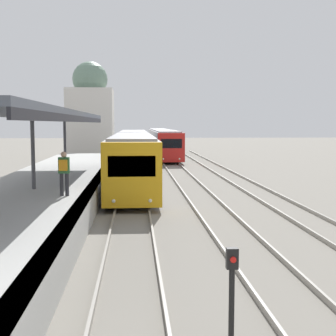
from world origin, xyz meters
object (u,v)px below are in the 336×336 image
Objects in this scene: person_on_platform at (64,170)px; signal_post_near at (232,283)px; train_near at (133,151)px; train_far at (162,141)px.

signal_post_near is (4.29, -9.90, -1.00)m from person_on_platform.
person_on_platform reaches higher than signal_post_near.
train_far is at bearing 81.29° from train_near.
train_far is at bearing 81.36° from person_on_platform.
train_near reaches higher than signal_post_near.
person_on_platform is at bearing -98.53° from train_near.
train_near is 18.39× the size of signal_post_near.
person_on_platform is 1.01× the size of signal_post_near.
train_far is (5.92, 38.97, -0.35)m from person_on_platform.
train_near is at bearing -98.71° from train_far.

